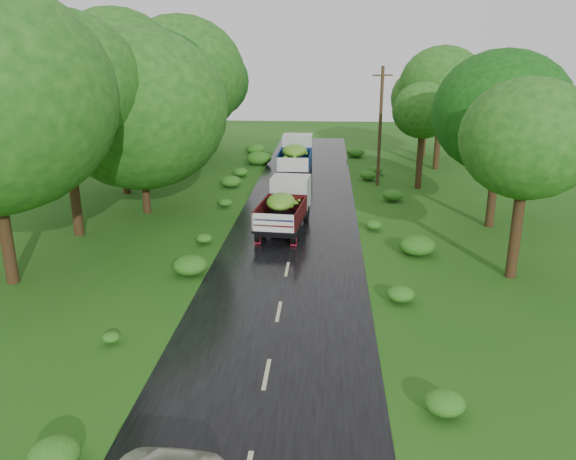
# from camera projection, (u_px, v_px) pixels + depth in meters

# --- Properties ---
(ground) EXTENTS (120.00, 120.00, 0.00)m
(ground) POSITION_uv_depth(u_px,v_px,m) (266.00, 375.00, 15.81)
(ground) COLOR #1A4A0F
(ground) RESTS_ON ground
(road) EXTENTS (6.50, 80.00, 0.02)m
(road) POSITION_uv_depth(u_px,v_px,m) (281.00, 300.00, 20.55)
(road) COLOR black
(road) RESTS_ON ground
(road_lines) EXTENTS (0.12, 69.60, 0.00)m
(road_lines) POSITION_uv_depth(u_px,v_px,m) (283.00, 288.00, 21.50)
(road_lines) COLOR #BFB78C
(road_lines) RESTS_ON road
(truck_near) EXTENTS (2.55, 5.84, 2.38)m
(truck_near) POSITION_uv_depth(u_px,v_px,m) (285.00, 204.00, 28.28)
(truck_near) COLOR black
(truck_near) RESTS_ON ground
(truck_far) EXTENTS (2.33, 6.40, 2.68)m
(truck_far) POSITION_uv_depth(u_px,v_px,m) (296.00, 154.00, 40.85)
(truck_far) COLOR black
(truck_far) RESTS_ON ground
(utility_pole) EXTENTS (1.33, 0.52, 7.80)m
(utility_pole) POSITION_uv_depth(u_px,v_px,m) (380.00, 126.00, 36.88)
(utility_pole) COLOR #382616
(utility_pole) RESTS_ON ground
(trees_left) EXTENTS (6.82, 34.64, 9.54)m
(trees_left) POSITION_uv_depth(u_px,v_px,m) (139.00, 85.00, 34.39)
(trees_left) COLOR black
(trees_left) RESTS_ON ground
(trees_right) EXTENTS (5.67, 30.64, 7.88)m
(trees_right) POSITION_uv_depth(u_px,v_px,m) (456.00, 104.00, 34.90)
(trees_right) COLOR black
(trees_right) RESTS_ON ground
(shrubs) EXTENTS (11.90, 44.00, 0.70)m
(shrubs) POSITION_uv_depth(u_px,v_px,m) (295.00, 220.00, 29.00)
(shrubs) COLOR #225A15
(shrubs) RESTS_ON ground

